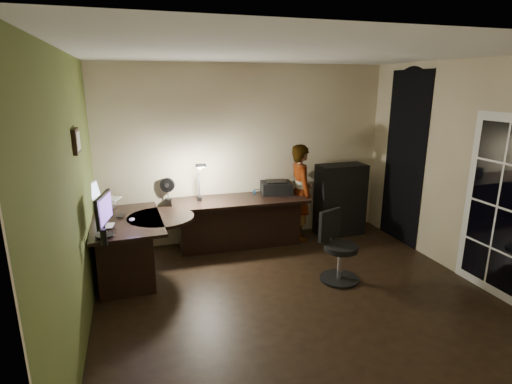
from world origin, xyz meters
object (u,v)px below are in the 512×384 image
object	(u,v)px
monitor	(103,221)
person	(301,193)
office_chair	(341,248)
desk_left	(129,249)
cabinet	(340,200)
desk_right	(240,223)

from	to	relation	value
monitor	person	bearing A→B (deg)	33.88
office_chair	desk_left	bearing A→B (deg)	139.32
desk_left	person	bearing A→B (deg)	10.57
monitor	desk_left	bearing A→B (deg)	79.25
cabinet	office_chair	xyz separation A→B (m)	(-0.79, -1.47, -0.14)
cabinet	desk_left	bearing A→B (deg)	-170.00
desk_right	person	xyz separation A→B (m)	(0.99, 0.03, 0.38)
cabinet	office_chair	world-z (taller)	cabinet
monitor	person	distance (m)	3.05
desk_right	cabinet	xyz separation A→B (m)	(1.69, 0.04, 0.21)
desk_left	monitor	bearing A→B (deg)	-115.21
desk_left	monitor	xyz separation A→B (m)	(-0.22, -0.53, 0.57)
cabinet	monitor	distance (m)	3.73
cabinet	person	xyz separation A→B (m)	(-0.70, -0.00, 0.18)
desk_left	desk_right	bearing A→B (deg)	17.10
person	office_chair	bearing A→B (deg)	-178.86
cabinet	monitor	size ratio (longest dim) A/B	2.27
desk_right	office_chair	distance (m)	1.70
monitor	office_chair	world-z (taller)	monitor
office_chair	desk_right	bearing A→B (deg)	100.42
desk_right	monitor	size ratio (longest dim) A/B	3.92
desk_left	office_chair	distance (m)	2.66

